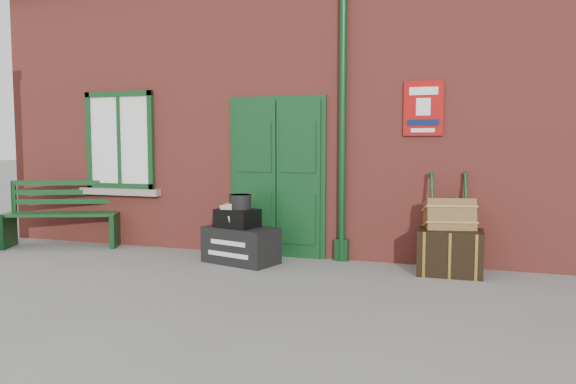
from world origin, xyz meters
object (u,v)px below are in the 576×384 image
at_px(porter_trolley, 449,234).
at_px(bench, 64,212).
at_px(houdini_trunk, 241,245).
at_px(dark_trunk, 450,252).

bearing_deg(porter_trolley, bench, 168.53).
relative_size(bench, porter_trolley, 1.47).
relative_size(houdini_trunk, porter_trolley, 0.80).
bearing_deg(bench, porter_trolley, -20.79).
xyz_separation_m(porter_trolley, dark_trunk, (0.02, -0.16, -0.19)).
bearing_deg(houdini_trunk, porter_trolley, 23.72).
relative_size(bench, houdini_trunk, 1.84).
xyz_separation_m(bench, porter_trolley, (5.79, 0.11, -0.06)).
height_order(porter_trolley, dark_trunk, porter_trolley).
distance_m(bench, houdini_trunk, 3.15).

